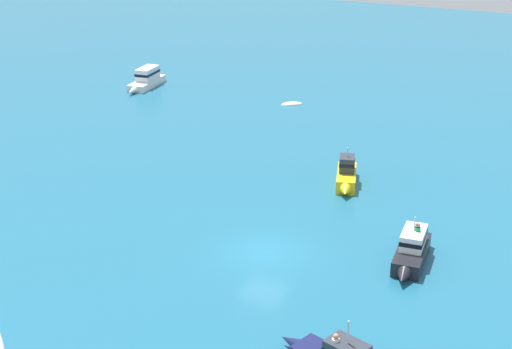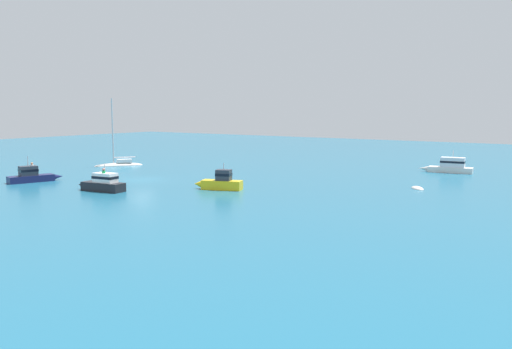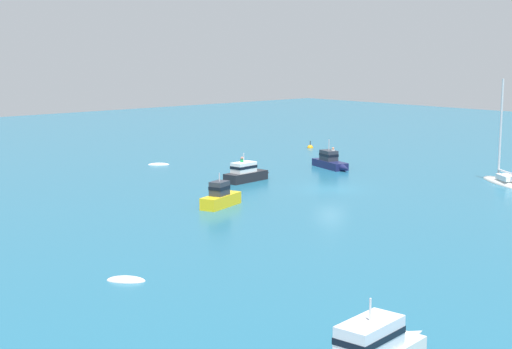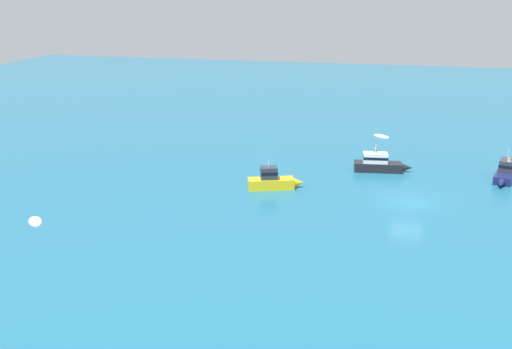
# 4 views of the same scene
# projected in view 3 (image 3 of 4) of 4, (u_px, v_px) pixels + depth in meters

# --- Properties ---
(ground_plane) EXTENTS (162.36, 162.36, 0.00)m
(ground_plane) POSITION_uv_depth(u_px,v_px,m) (331.00, 189.00, 62.60)
(ground_plane) COLOR #1E607F
(powerboat) EXTENTS (5.28, 1.91, 2.47)m
(powerboat) POSITION_uv_depth(u_px,v_px,m) (247.00, 173.00, 66.24)
(powerboat) COLOR black
(powerboat) RESTS_ON ground
(sloop) EXTENTS (4.55, 6.00, 9.14)m
(sloop) POSITION_uv_depth(u_px,v_px,m) (502.00, 181.00, 65.12)
(sloop) COLOR silver
(sloop) RESTS_ON ground
(cabin_cruiser) EXTENTS (2.59, 5.55, 2.71)m
(cabin_cruiser) POSITION_uv_depth(u_px,v_px,m) (331.00, 162.00, 73.39)
(cabin_cruiser) COLOR #191E4C
(cabin_cruiser) RESTS_ON ground
(launch) EXTENTS (4.73, 2.48, 2.47)m
(launch) POSITION_uv_depth(u_px,v_px,m) (222.00, 197.00, 55.76)
(launch) COLOR yellow
(launch) RESTS_ON ground
(dinghy) EXTENTS (2.19, 2.03, 0.36)m
(dinghy) POSITION_uv_depth(u_px,v_px,m) (159.00, 165.00, 75.67)
(dinghy) COLOR silver
(dinghy) RESTS_ON ground
(powerboat_1) EXTENTS (6.21, 2.26, 2.62)m
(powerboat_1) POSITION_uv_depth(u_px,v_px,m) (373.00, 347.00, 27.65)
(powerboat_1) COLOR silver
(powerboat_1) RESTS_ON ground
(skiff) EXTENTS (1.96, 2.07, 0.47)m
(skiff) POSITION_uv_depth(u_px,v_px,m) (126.00, 281.00, 37.99)
(skiff) COLOR silver
(skiff) RESTS_ON ground
(channel_buoy) EXTENTS (0.69, 0.69, 1.13)m
(channel_buoy) POSITION_uv_depth(u_px,v_px,m) (310.00, 148.00, 88.30)
(channel_buoy) COLOR orange
(channel_buoy) RESTS_ON ground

